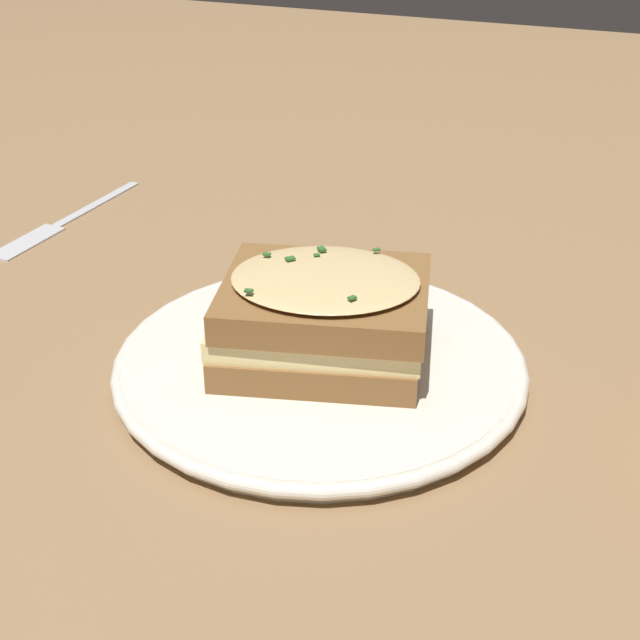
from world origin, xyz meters
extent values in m
plane|color=olive|center=(0.00, 0.00, 0.00)|extent=(2.40, 2.40, 0.00)
cylinder|color=silver|center=(-0.03, 0.01, 0.01)|extent=(0.25, 0.25, 0.01)
torus|color=silver|center=(-0.03, 0.01, 0.01)|extent=(0.26, 0.26, 0.01)
cube|color=brown|center=(-0.03, 0.01, 0.02)|extent=(0.13, 0.15, 0.02)
cube|color=#EFDB93|center=(-0.03, 0.01, 0.04)|extent=(0.13, 0.15, 0.01)
cube|color=brown|center=(-0.02, 0.01, 0.06)|extent=(0.13, 0.15, 0.02)
ellipsoid|color=#DBBC7F|center=(-0.02, 0.01, 0.07)|extent=(0.12, 0.13, 0.01)
cube|color=#2D6028|center=(-0.03, -0.03, 0.07)|extent=(0.00, 0.00, 0.00)
cube|color=#2D6028|center=(0.01, -0.02, 0.07)|extent=(0.00, 0.01, 0.00)
cube|color=#2D6028|center=(-0.07, 0.03, 0.07)|extent=(0.01, 0.01, 0.00)
cube|color=#2D6028|center=(0.00, 0.04, 0.07)|extent=(0.01, 0.01, 0.00)
cube|color=#2D6028|center=(-0.05, 0.00, 0.07)|extent=(0.00, 0.00, 0.00)
cube|color=#2D6028|center=(-0.03, -0.01, 0.07)|extent=(0.01, 0.01, 0.00)
cube|color=#2D6028|center=(-0.05, 0.00, 0.07)|extent=(0.01, 0.01, 0.00)
cube|color=silver|center=(-0.22, -0.29, 0.00)|extent=(0.12, 0.02, 0.00)
cube|color=silver|center=(-0.12, -0.29, 0.00)|extent=(0.07, 0.03, 0.00)
cube|color=#333335|center=(-0.11, -0.29, 0.00)|extent=(0.04, 0.00, 0.00)
cube|color=#333335|center=(-0.11, -0.30, 0.00)|extent=(0.04, 0.00, 0.00)
cube|color=#333335|center=(-0.11, -0.30, 0.00)|extent=(0.04, 0.00, 0.00)
camera|label=1|loc=(0.42, 0.19, 0.31)|focal=50.00mm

